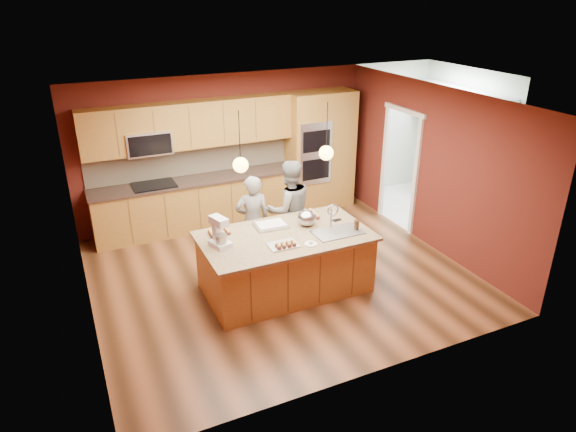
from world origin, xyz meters
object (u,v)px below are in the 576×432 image
stand_mixer (220,234)px  mixing_bowl (307,218)px  person_right (289,210)px  person_left (253,221)px  island (286,261)px

stand_mixer → mixing_bowl: size_ratio=1.49×
person_right → person_left: bearing=1.6°
person_right → mixing_bowl: 0.78m
person_left → mixing_bowl: person_left is taller
person_left → person_right: (0.63, 0.00, 0.08)m
person_right → stand_mixer: size_ratio=3.97×
island → mixing_bowl: size_ratio=8.61×
person_left → mixing_bowl: bearing=134.2°
person_left → mixing_bowl: 0.97m
person_right → stand_mixer: 1.67m
island → person_left: 0.98m
person_left → person_right: bearing=-172.4°
island → stand_mixer: size_ratio=5.79×
island → mixing_bowl: 0.70m
person_left → mixing_bowl: size_ratio=5.33×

